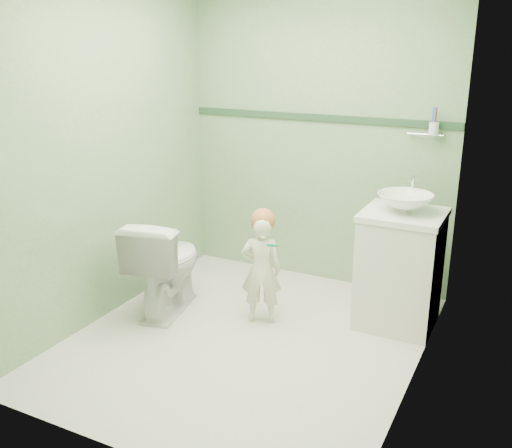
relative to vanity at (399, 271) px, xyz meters
The scene contains 12 objects.
ground 1.16m from the vanity, 140.19° to the right, with size 2.50×2.50×0.00m, color beige.
room_shell 1.35m from the vanity, 140.19° to the right, with size 2.50×2.54×2.40m.
trim_stripe 1.38m from the vanity, 147.36° to the left, with size 2.20×0.02×0.05m, color #284731.
vanity is the anchor object (origin of this frame).
counter 0.41m from the vanity, ahead, with size 0.54×0.52×0.04m, color white.
basin 0.49m from the vanity, ahead, with size 0.37×0.37×0.13m, color white.
faucet 0.60m from the vanity, 90.00° to the left, with size 0.03×0.13×0.18m.
cup_holder 1.05m from the vanity, 83.75° to the left, with size 0.26×0.07×0.21m.
toilet 1.67m from the vanity, 160.81° to the right, with size 0.41×0.72×0.73m, color white.
toddler 0.96m from the vanity, 155.44° to the right, with size 0.29×0.19×0.78m, color silver.
hair_cap 1.01m from the vanity, 156.81° to the right, with size 0.17×0.17×0.17m, color #B4673E.
teal_toothbrush 0.93m from the vanity, 147.36° to the right, with size 0.10×0.14×0.08m.
Camera 1 is at (1.62, -3.06, 1.93)m, focal length 40.46 mm.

